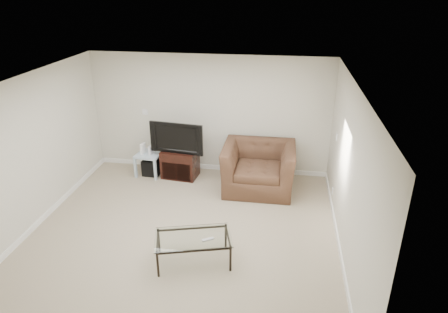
# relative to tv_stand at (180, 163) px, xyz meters

# --- Properties ---
(floor) EXTENTS (5.00, 5.00, 0.00)m
(floor) POSITION_rel_tv_stand_xyz_m (0.56, -2.05, -0.30)
(floor) COLOR tan
(floor) RESTS_ON ground
(ceiling) EXTENTS (5.00, 5.00, 0.00)m
(ceiling) POSITION_rel_tv_stand_xyz_m (0.56, -2.05, 2.20)
(ceiling) COLOR white
(ceiling) RESTS_ON ground
(wall_back) EXTENTS (5.00, 0.02, 2.50)m
(wall_back) POSITION_rel_tv_stand_xyz_m (0.56, 0.45, 0.95)
(wall_back) COLOR silver
(wall_back) RESTS_ON ground
(wall_left) EXTENTS (0.02, 5.00, 2.50)m
(wall_left) POSITION_rel_tv_stand_xyz_m (-1.94, -2.05, 0.95)
(wall_left) COLOR silver
(wall_left) RESTS_ON ground
(wall_right) EXTENTS (0.02, 5.00, 2.50)m
(wall_right) POSITION_rel_tv_stand_xyz_m (3.06, -2.05, 0.95)
(wall_right) COLOR silver
(wall_right) RESTS_ON ground
(plate_back) EXTENTS (0.12, 0.02, 0.12)m
(plate_back) POSITION_rel_tv_stand_xyz_m (-0.84, 0.44, 0.95)
(plate_back) COLOR white
(plate_back) RESTS_ON wall_back
(plate_right_switch) EXTENTS (0.02, 0.09, 0.13)m
(plate_right_switch) POSITION_rel_tv_stand_xyz_m (3.05, -0.45, 0.95)
(plate_right_switch) COLOR white
(plate_right_switch) RESTS_ON wall_right
(plate_right_outlet) EXTENTS (0.02, 0.08, 0.12)m
(plate_right_outlet) POSITION_rel_tv_stand_xyz_m (3.05, -0.75, 0.00)
(plate_right_outlet) COLOR white
(plate_right_outlet) RESTS_ON wall_right
(tv_stand) EXTENTS (0.76, 0.57, 0.60)m
(tv_stand) POSITION_rel_tv_stand_xyz_m (0.00, 0.00, 0.00)
(tv_stand) COLOR black
(tv_stand) RESTS_ON floor
(dvd_player) EXTENTS (0.44, 0.33, 0.06)m
(dvd_player) POSITION_rel_tv_stand_xyz_m (-0.00, -0.04, 0.20)
(dvd_player) COLOR black
(dvd_player) RESTS_ON tv_stand
(television) EXTENTS (1.05, 0.33, 0.64)m
(television) POSITION_rel_tv_stand_xyz_m (-0.00, -0.03, 0.62)
(television) COLOR black
(television) RESTS_ON tv_stand
(side_table) EXTENTS (0.55, 0.55, 0.48)m
(side_table) POSITION_rel_tv_stand_xyz_m (-0.67, 0.00, -0.06)
(side_table) COLOR #AFC1D5
(side_table) RESTS_ON floor
(subwoofer) EXTENTS (0.36, 0.36, 0.34)m
(subwoofer) POSITION_rel_tv_stand_xyz_m (-0.64, 0.02, -0.13)
(subwoofer) COLOR black
(subwoofer) RESTS_ON floor
(game_console) EXTENTS (0.07, 0.17, 0.22)m
(game_console) POSITION_rel_tv_stand_xyz_m (-0.79, -0.01, 0.29)
(game_console) COLOR white
(game_console) RESTS_ON side_table
(game_case) EXTENTS (0.08, 0.15, 0.19)m
(game_case) POSITION_rel_tv_stand_xyz_m (-0.61, -0.03, 0.28)
(game_case) COLOR silver
(game_case) RESTS_ON side_table
(recliner) EXTENTS (1.39, 0.90, 1.21)m
(recliner) POSITION_rel_tv_stand_xyz_m (1.66, -0.28, 0.31)
(recliner) COLOR brown
(recliner) RESTS_ON floor
(coffee_table) EXTENTS (1.22, 0.89, 0.43)m
(coffee_table) POSITION_rel_tv_stand_xyz_m (0.89, -2.71, -0.08)
(coffee_table) COLOR black
(coffee_table) RESTS_ON floor
(remote) EXTENTS (0.17, 0.13, 0.02)m
(remote) POSITION_rel_tv_stand_xyz_m (1.12, -2.75, 0.14)
(remote) COLOR #B2B2B7
(remote) RESTS_ON coffee_table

